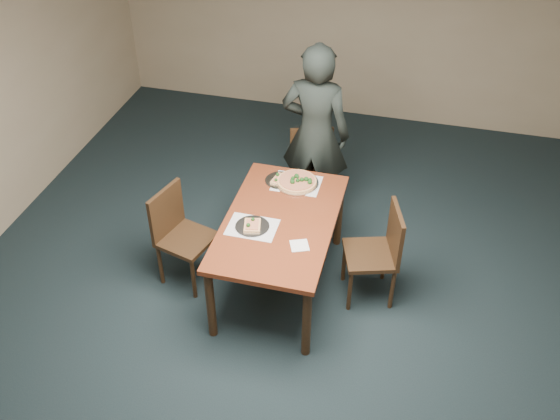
% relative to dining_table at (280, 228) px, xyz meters
% --- Properties ---
extents(ground, '(8.00, 8.00, 0.00)m').
position_rel_dining_table_xyz_m(ground, '(0.17, -0.75, -0.66)').
color(ground, black).
rests_on(ground, ground).
extents(room_shell, '(8.00, 8.00, 8.00)m').
position_rel_dining_table_xyz_m(room_shell, '(0.17, -0.75, 1.08)').
color(room_shell, tan).
rests_on(room_shell, ground).
extents(dining_table, '(0.90, 1.50, 0.75)m').
position_rel_dining_table_xyz_m(dining_table, '(0.00, 0.00, 0.00)').
color(dining_table, '#5B2312').
rests_on(dining_table, ground).
extents(chair_far, '(0.53, 0.53, 0.91)m').
position_rel_dining_table_xyz_m(chair_far, '(0.03, 1.12, -0.14)').
color(chair_far, black).
rests_on(chair_far, ground).
extents(chair_left, '(0.52, 0.52, 0.91)m').
position_rel_dining_table_xyz_m(chair_left, '(-0.88, -0.09, -0.14)').
color(chair_left, black).
rests_on(chair_left, ground).
extents(chair_right, '(0.53, 0.53, 0.91)m').
position_rel_dining_table_xyz_m(chair_right, '(0.83, 0.11, -0.14)').
color(chair_right, black).
rests_on(chair_right, ground).
extents(diner, '(0.68, 0.46, 1.82)m').
position_rel_dining_table_xyz_m(diner, '(0.05, 1.14, 0.25)').
color(diner, black).
rests_on(diner, ground).
extents(placemat_main, '(0.42, 0.32, 0.00)m').
position_rel_dining_table_xyz_m(placemat_main, '(0.02, 0.53, 0.09)').
color(placemat_main, white).
rests_on(placemat_main, dining_table).
extents(placemat_near, '(0.40, 0.30, 0.00)m').
position_rel_dining_table_xyz_m(placemat_near, '(-0.19, -0.15, 0.09)').
color(placemat_near, white).
rests_on(placemat_near, dining_table).
extents(pizza_pan, '(0.39, 0.39, 0.07)m').
position_rel_dining_table_xyz_m(pizza_pan, '(0.02, 0.53, 0.12)').
color(pizza_pan, silver).
rests_on(pizza_pan, dining_table).
extents(slice_plate_near, '(0.28, 0.28, 0.06)m').
position_rel_dining_table_xyz_m(slice_plate_near, '(-0.19, -0.15, 0.11)').
color(slice_plate_near, silver).
rests_on(slice_plate_near, dining_table).
extents(slice_plate_far, '(0.28, 0.28, 0.06)m').
position_rel_dining_table_xyz_m(slice_plate_far, '(-0.13, 0.53, 0.10)').
color(slice_plate_far, silver).
rests_on(slice_plate_far, dining_table).
extents(napkin, '(0.18, 0.18, 0.01)m').
position_rel_dining_table_xyz_m(napkin, '(0.23, -0.28, 0.09)').
color(napkin, white).
rests_on(napkin, dining_table).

